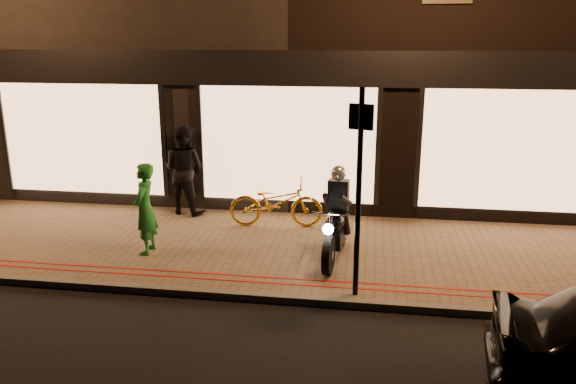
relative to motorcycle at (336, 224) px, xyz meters
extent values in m
plane|color=black|center=(-1.18, -1.61, -0.73)|extent=(90.00, 90.00, 0.00)
cube|color=#756048|center=(-1.18, 0.39, -0.67)|extent=(50.00, 4.00, 0.12)
cube|color=#59544C|center=(-1.18, -1.56, -0.67)|extent=(50.00, 0.14, 0.12)
cube|color=#9A1C0E|center=(-1.18, -1.16, -0.61)|extent=(50.00, 0.06, 0.01)
cube|color=#9A1C0E|center=(-1.18, -0.96, -0.61)|extent=(50.00, 0.06, 0.01)
cube|color=black|center=(-7.18, 7.39, 3.52)|extent=(12.00, 10.00, 8.50)
cube|color=black|center=(4.82, 7.39, 3.52)|extent=(12.00, 10.00, 8.50)
cube|color=black|center=(-1.18, 2.34, 2.42)|extent=(48.00, 0.12, 0.70)
cube|color=#FFBD7F|center=(-5.68, 2.33, 0.88)|extent=(3.60, 0.06, 2.38)
cube|color=#FFBD7F|center=(-1.18, 2.33, 0.88)|extent=(3.60, 0.06, 2.38)
cube|color=#FFBD7F|center=(3.32, 2.33, 0.88)|extent=(3.60, 0.06, 2.38)
cylinder|color=black|center=(-0.07, -0.69, -0.29)|extent=(0.18, 0.65, 0.64)
cylinder|color=black|center=(0.06, 0.61, -0.29)|extent=(0.18, 0.65, 0.64)
cylinder|color=silver|center=(-0.07, -0.69, -0.29)|extent=(0.15, 0.15, 0.14)
cylinder|color=silver|center=(0.06, 0.61, -0.29)|extent=(0.15, 0.15, 0.14)
cube|color=black|center=(0.00, 0.01, -0.21)|extent=(0.32, 0.72, 0.30)
ellipsoid|color=black|center=(-0.01, -0.12, 0.09)|extent=(0.37, 0.53, 0.29)
cube|color=black|center=(0.03, 0.31, 0.09)|extent=(0.27, 0.57, 0.09)
cylinder|color=silver|center=(-0.05, -0.54, 0.34)|extent=(0.60, 0.09, 0.03)
cylinder|color=silver|center=(-0.06, -0.64, 0.01)|extent=(0.08, 0.33, 0.71)
sphere|color=white|center=(-0.07, -0.78, 0.17)|extent=(0.19, 0.19, 0.17)
cylinder|color=silver|center=(0.16, 0.45, -0.33)|extent=(0.12, 0.55, 0.07)
cube|color=black|center=(0.02, 0.18, 0.44)|extent=(0.36, 0.25, 0.55)
sphere|color=#AEB0B5|center=(0.01, 0.12, 0.85)|extent=(0.28, 0.28, 0.26)
cylinder|color=black|center=(-0.17, -0.12, 0.47)|extent=(0.12, 0.60, 0.34)
cylinder|color=black|center=(0.15, -0.15, 0.47)|extent=(0.23, 0.60, 0.34)
cylinder|color=black|center=(-0.13, 0.15, -0.01)|extent=(0.18, 0.29, 0.46)
cylinder|color=black|center=(0.15, 0.13, -0.01)|extent=(0.22, 0.29, 0.46)
cylinder|color=black|center=(0.39, -1.36, 0.89)|extent=(0.10, 0.10, 3.00)
cube|color=black|center=(0.39, -1.36, 1.99)|extent=(0.34, 0.14, 0.35)
imported|color=gold|center=(-1.29, 1.51, -0.13)|extent=(1.90, 0.83, 0.97)
imported|color=#207829|center=(-3.26, -0.23, 0.18)|extent=(0.42, 0.60, 1.59)
imported|color=black|center=(-3.35, 2.08, 0.33)|extent=(1.07, 0.92, 1.89)
camera|label=1|loc=(0.54, -8.94, 3.02)|focal=35.00mm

